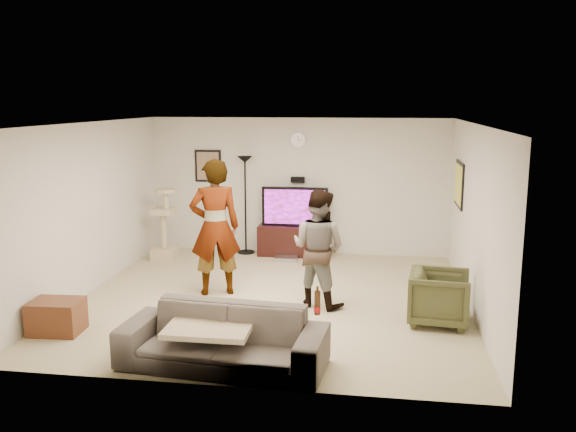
# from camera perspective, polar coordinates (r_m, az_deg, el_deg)

# --- Properties ---
(floor) EXTENTS (5.50, 5.50, 0.02)m
(floor) POSITION_cam_1_polar(r_m,az_deg,el_deg) (8.82, -1.46, -7.83)
(floor) COLOR tan
(floor) RESTS_ON ground
(ceiling) EXTENTS (5.50, 5.50, 0.02)m
(ceiling) POSITION_cam_1_polar(r_m,az_deg,el_deg) (8.36, -1.55, 8.76)
(ceiling) COLOR silver
(ceiling) RESTS_ON wall_back
(wall_back) EXTENTS (5.50, 0.04, 2.50)m
(wall_back) POSITION_cam_1_polar(r_m,az_deg,el_deg) (11.18, 0.96, 2.82)
(wall_back) COLOR white
(wall_back) RESTS_ON floor
(wall_front) EXTENTS (5.50, 0.04, 2.50)m
(wall_front) POSITION_cam_1_polar(r_m,az_deg,el_deg) (5.88, -6.19, -4.67)
(wall_front) COLOR white
(wall_front) RESTS_ON floor
(wall_left) EXTENTS (0.04, 5.50, 2.50)m
(wall_left) POSITION_cam_1_polar(r_m,az_deg,el_deg) (9.37, -18.30, 0.69)
(wall_left) COLOR white
(wall_left) RESTS_ON floor
(wall_right) EXTENTS (0.04, 5.50, 2.50)m
(wall_right) POSITION_cam_1_polar(r_m,az_deg,el_deg) (8.47, 17.14, -0.28)
(wall_right) COLOR white
(wall_right) RESTS_ON floor
(wall_clock) EXTENTS (0.26, 0.04, 0.26)m
(wall_clock) POSITION_cam_1_polar(r_m,az_deg,el_deg) (11.06, 0.95, 7.16)
(wall_clock) COLOR white
(wall_clock) RESTS_ON wall_back
(wall_speaker) EXTENTS (0.25, 0.10, 0.10)m
(wall_speaker) POSITION_cam_1_polar(r_m,az_deg,el_deg) (11.11, 0.92, 3.44)
(wall_speaker) COLOR black
(wall_speaker) RESTS_ON wall_back
(picture_back) EXTENTS (0.42, 0.03, 0.52)m
(picture_back) POSITION_cam_1_polar(r_m,az_deg,el_deg) (11.47, -7.53, 4.69)
(picture_back) COLOR #836753
(picture_back) RESTS_ON wall_back
(picture_right) EXTENTS (0.03, 0.78, 0.62)m
(picture_right) POSITION_cam_1_polar(r_m,az_deg,el_deg) (9.99, 15.79, 2.89)
(picture_right) COLOR #E0D749
(picture_right) RESTS_ON wall_right
(tv_stand) EXTENTS (1.33, 0.45, 0.55)m
(tv_stand) POSITION_cam_1_polar(r_m,az_deg,el_deg) (11.13, 0.64, -2.32)
(tv_stand) COLOR black
(tv_stand) RESTS_ON floor
(console_box) EXTENTS (0.40, 0.30, 0.07)m
(console_box) POSITION_cam_1_polar(r_m,az_deg,el_deg) (10.82, -0.19, -4.02)
(console_box) COLOR #B5B5B7
(console_box) RESTS_ON floor
(tv) EXTENTS (1.20, 0.08, 0.71)m
(tv) POSITION_cam_1_polar(r_m,az_deg,el_deg) (11.00, 0.65, 0.89)
(tv) COLOR black
(tv) RESTS_ON tv_stand
(tv_screen) EXTENTS (1.11, 0.01, 0.63)m
(tv_screen) POSITION_cam_1_polar(r_m,az_deg,el_deg) (10.95, 0.62, 0.85)
(tv_screen) COLOR #C112F0
(tv_screen) RESTS_ON tv
(floor_lamp) EXTENTS (0.32, 0.32, 1.80)m
(floor_lamp) POSITION_cam_1_polar(r_m,az_deg,el_deg) (11.21, -4.03, 1.01)
(floor_lamp) COLOR black
(floor_lamp) RESTS_ON floor
(cat_tree) EXTENTS (0.44, 0.44, 1.29)m
(cat_tree) POSITION_cam_1_polar(r_m,az_deg,el_deg) (11.00, -11.65, -0.73)
(cat_tree) COLOR #C3B489
(cat_tree) RESTS_ON floor
(person_left) EXTENTS (0.85, 0.70, 2.00)m
(person_left) POSITION_cam_1_polar(r_m,az_deg,el_deg) (8.85, -6.88, -1.06)
(person_left) COLOR #9A9A9A
(person_left) RESTS_ON floor
(person_right) EXTENTS (0.97, 0.88, 1.63)m
(person_right) POSITION_cam_1_polar(r_m,az_deg,el_deg) (8.34, 2.85, -3.04)
(person_right) COLOR #2B5177
(person_right) RESTS_ON floor
(sofa) EXTENTS (2.26, 1.05, 0.64)m
(sofa) POSITION_cam_1_polar(r_m,az_deg,el_deg) (6.62, -6.15, -11.35)
(sofa) COLOR #4F473F
(sofa) RESTS_ON floor
(throw_blanket) EXTENTS (0.90, 0.70, 0.06)m
(throw_blanket) POSITION_cam_1_polar(r_m,az_deg,el_deg) (6.62, -7.37, -10.35)
(throw_blanket) COLOR #D2BA8D
(throw_blanket) RESTS_ON sofa
(beer_bottle) EXTENTS (0.06, 0.06, 0.25)m
(beer_bottle) POSITION_cam_1_polar(r_m,az_deg,el_deg) (6.30, 2.78, -8.16)
(beer_bottle) COLOR #381E0C
(beer_bottle) RESTS_ON sofa
(armchair) EXTENTS (0.83, 0.81, 0.69)m
(armchair) POSITION_cam_1_polar(r_m,az_deg,el_deg) (8.01, 14.05, -7.46)
(armchair) COLOR #3F4123
(armchair) RESTS_ON floor
(side_table) EXTENTS (0.64, 0.50, 0.41)m
(side_table) POSITION_cam_1_polar(r_m,az_deg,el_deg) (8.05, -20.95, -8.83)
(side_table) COLOR #522815
(side_table) RESTS_ON floor
(toy_ball) EXTENTS (0.09, 0.09, 0.09)m
(toy_ball) POSITION_cam_1_polar(r_m,az_deg,el_deg) (8.67, -6.87, -7.87)
(toy_ball) COLOR #056088
(toy_ball) RESTS_ON floor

